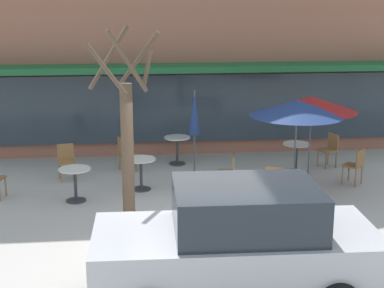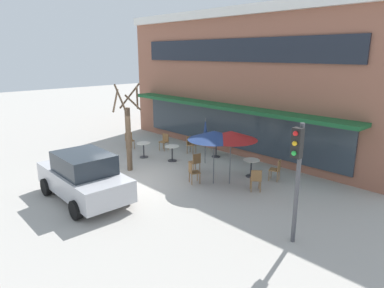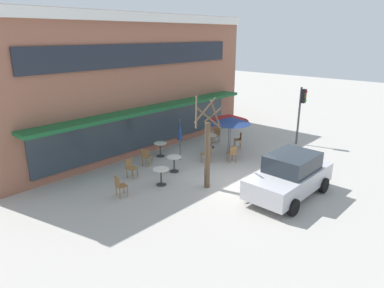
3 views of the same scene
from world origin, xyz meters
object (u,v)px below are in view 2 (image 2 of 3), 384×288
object	(u,v)px
cafe_table_near_wall	(172,151)
patio_umbrella_green_folded	(231,135)
cafe_chair_4	(193,171)
cafe_chair_1	(129,139)
cafe_chair_2	(190,144)
cafe_chair_6	(195,161)
cafe_chair_0	(276,169)
cafe_chair_5	(256,179)
cafe_table_streetside	(251,165)
patio_umbrella_corner_open	(205,130)
patio_umbrella_cream_folded	(214,135)
street_tree	(128,132)
parked_sedan	(84,176)
cafe_table_mid_patio	(144,148)
cafe_table_by_tree	(216,147)
cafe_chair_3	(164,141)
traffic_light_pole	(297,165)

from	to	relation	value
cafe_table_near_wall	patio_umbrella_green_folded	xyz separation A→B (m)	(3.93, -0.26, 1.51)
cafe_table_near_wall	cafe_chair_4	distance (m)	3.16
cafe_chair_1	cafe_chair_2	distance (m)	3.49
cafe_chair_6	cafe_chair_0	bearing A→B (deg)	30.46
patio_umbrella_green_folded	cafe_chair_0	bearing A→B (deg)	57.05
cafe_chair_5	cafe_chair_6	xyz separation A→B (m)	(-3.11, -0.20, 0.00)
cafe_table_streetside	cafe_chair_5	bearing A→B (deg)	-46.63
cafe_table_near_wall	patio_umbrella_corner_open	size ratio (longest dim) A/B	0.35
patio_umbrella_corner_open	patio_umbrella_cream_folded	bearing A→B (deg)	-38.00
cafe_chair_5	patio_umbrella_cream_folded	bearing A→B (deg)	-161.10
cafe_table_streetside	patio_umbrella_corner_open	distance (m)	2.88
cafe_chair_1	street_tree	world-z (taller)	street_tree
cafe_chair_1	parked_sedan	xyz separation A→B (m)	(4.70, -4.96, 0.35)
cafe_table_mid_patio	patio_umbrella_cream_folded	xyz separation A→B (m)	(4.92, -0.06, 1.51)
cafe_table_streetside	cafe_table_by_tree	size ratio (longest dim) A/B	1.00
patio_umbrella_corner_open	cafe_chair_1	size ratio (longest dim) A/B	2.47
cafe_chair_4	cafe_chair_2	bearing A→B (deg)	138.49
cafe_table_by_tree	cafe_chair_1	world-z (taller)	cafe_chair_1
cafe_chair_1	cafe_chair_6	xyz separation A→B (m)	(5.37, -0.08, 0.00)
patio_umbrella_corner_open	cafe_chair_3	xyz separation A→B (m)	(-3.18, 0.06, -1.10)
cafe_table_near_wall	patio_umbrella_green_folded	distance (m)	4.22
patio_umbrella_green_folded	cafe_chair_5	size ratio (longest dim) A/B	2.47
cafe_chair_6	traffic_light_pole	world-z (taller)	traffic_light_pole
cafe_chair_2	cafe_chair_5	bearing A→B (deg)	-17.30
cafe_table_near_wall	cafe_table_by_tree	bearing A→B (deg)	64.02
cafe_chair_5	cafe_chair_6	size ratio (longest dim) A/B	1.00
cafe_table_streetside	cafe_chair_1	distance (m)	7.47
cafe_table_near_wall	street_tree	world-z (taller)	street_tree
cafe_chair_3	cafe_chair_4	size ratio (longest dim) A/B	1.00
cafe_chair_5	street_tree	bearing A→B (deg)	-158.64
cafe_table_by_tree	patio_umbrella_green_folded	bearing A→B (deg)	-38.61
cafe_table_near_wall	cafe_chair_5	xyz separation A→B (m)	(5.13, -0.15, 0.01)
cafe_table_near_wall	patio_umbrella_corner_open	world-z (taller)	patio_umbrella_corner_open
cafe_table_by_tree	cafe_chair_0	distance (m)	4.06
cafe_table_streetside	cafe_chair_6	xyz separation A→B (m)	(-1.99, -1.39, 0.01)
cafe_chair_2	cafe_table_streetside	bearing A→B (deg)	-6.86
cafe_table_streetside	cafe_chair_4	xyz separation A→B (m)	(-1.14, -2.36, 0.01)
patio_umbrella_corner_open	cafe_chair_6	distance (m)	1.81
cafe_table_mid_patio	cafe_chair_0	size ratio (longest dim) A/B	0.85
cafe_table_streetside	patio_umbrella_cream_folded	distance (m)	2.38
cafe_table_near_wall	cafe_chair_0	xyz separation A→B (m)	(5.01, 1.41, 0.01)
cafe_table_near_wall	street_tree	xyz separation A→B (m)	(-0.27, -2.26, 1.27)
cafe_chair_1	cafe_chair_3	size ratio (longest dim) A/B	1.00
cafe_chair_0	patio_umbrella_green_folded	bearing A→B (deg)	-122.95
cafe_chair_1	cafe_chair_4	xyz separation A→B (m)	(6.22, -1.04, 0.00)
cafe_table_mid_patio	patio_umbrella_green_folded	xyz separation A→B (m)	(5.39, 0.40, 1.51)
cafe_chair_0	traffic_light_pole	distance (m)	5.18
parked_sedan	street_tree	world-z (taller)	street_tree
cafe_table_by_tree	parked_sedan	bearing A→B (deg)	-87.31
patio_umbrella_cream_folded	traffic_light_pole	size ratio (longest dim) A/B	0.65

